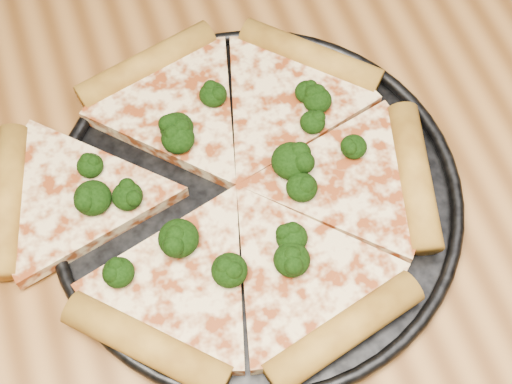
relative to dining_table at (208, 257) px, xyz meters
name	(u,v)px	position (x,y,z in m)	size (l,w,h in m)	color
dining_table	(208,257)	(0.00, 0.00, 0.00)	(1.20, 0.90, 0.75)	#9B6330
pizza_pan	(256,197)	(0.05, 0.00, 0.10)	(0.35, 0.35, 0.02)	black
pizza	(228,187)	(0.03, 0.01, 0.11)	(0.39, 0.35, 0.03)	beige
broccoli_florets	(222,183)	(0.02, 0.01, 0.12)	(0.25, 0.20, 0.03)	black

